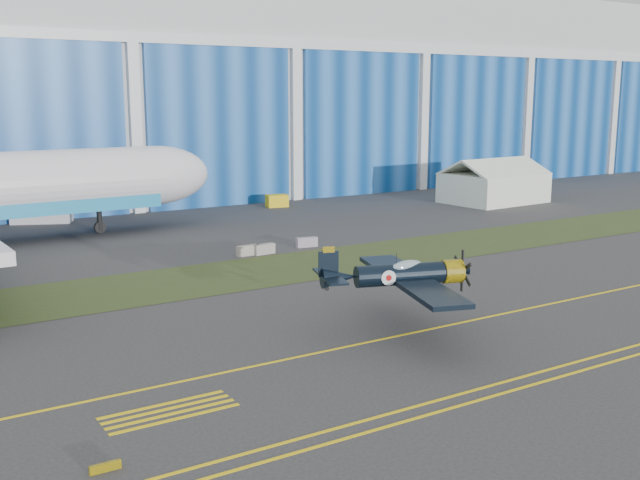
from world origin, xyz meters
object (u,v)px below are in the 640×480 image
tent (494,180)px  shipping_container (41,210)px  warbird (401,274)px  tug (277,201)px

tent → shipping_container: bearing=160.9°
warbird → tug: 52.55m
shipping_container → tug: shipping_container is taller
shipping_container → tug: 28.27m
tug → shipping_container: bearing=-175.7°
warbird → tug: (18.59, 49.07, -2.74)m
shipping_container → warbird: bearing=-56.9°
tent → tug: (-26.37, 11.59, -2.17)m
tent → tug: tent is taller
warbird → tug: bearing=87.0°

